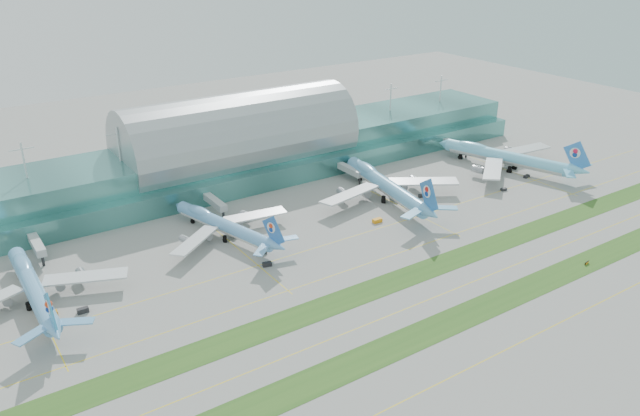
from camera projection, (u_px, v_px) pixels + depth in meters
ground at (404, 281)px, 225.59m from camera, size 700.00×700.00×0.00m
terminal at (240, 150)px, 317.84m from camera, size 340.00×69.10×36.00m
grass_strip_near at (461, 317)px, 204.27m from camera, size 420.00×12.00×0.08m
grass_strip_far at (401, 279)px, 227.09m from camera, size 420.00×12.00×0.08m
taxiline_a at (509, 348)px, 189.07m from camera, size 420.00×0.35×0.01m
taxiline_b at (431, 299)px, 214.94m from camera, size 420.00×0.35×0.01m
taxiline_c at (374, 262)px, 239.28m from camera, size 420.00×0.35×0.01m
taxiline_d at (340, 240)px, 256.01m from camera, size 420.00×0.35×0.01m
airliner_a at (33, 286)px, 210.69m from camera, size 62.71×71.04×19.58m
airliner_b at (223, 224)px, 256.52m from camera, size 57.87×66.84×18.67m
airliner_c at (385, 184)px, 294.33m from camera, size 72.03×82.65×22.84m
airliner_d at (505, 156)px, 331.32m from camera, size 70.09×81.25×22.89m
gse_a at (51, 314)px, 204.80m from camera, size 4.33×2.27×1.55m
gse_b at (83, 310)px, 206.61m from camera, size 3.76×1.89×1.76m
gse_c at (267, 264)px, 235.69m from camera, size 3.79×2.62×1.59m
gse_d at (262, 252)px, 244.52m from camera, size 3.93×2.42×1.59m
gse_e at (377, 220)px, 271.66m from camera, size 4.28×2.24×1.71m
gse_f at (422, 196)px, 297.54m from camera, size 3.35×2.34×1.48m
gse_g at (504, 189)px, 305.38m from camera, size 3.24×2.08×1.29m
gse_h at (527, 176)px, 321.78m from camera, size 3.82×2.20×1.41m
taxiway_sign_east at (587, 263)px, 237.05m from camera, size 2.80×0.75×1.18m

